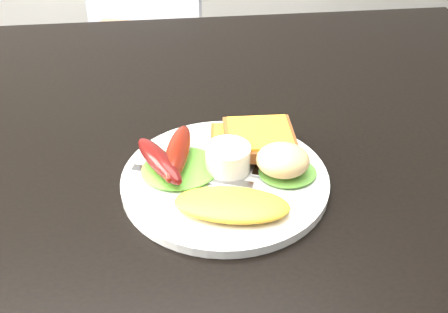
# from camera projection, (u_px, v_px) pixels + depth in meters

# --- Properties ---
(dining_table) EXTENTS (1.20, 0.80, 0.04)m
(dining_table) POSITION_uv_depth(u_px,v_px,m) (164.00, 138.00, 0.73)
(dining_table) COLOR black
(dining_table) RESTS_ON ground
(dining_chair) EXTENTS (0.50, 0.50, 0.05)m
(dining_chair) POSITION_uv_depth(u_px,v_px,m) (145.00, 47.00, 1.66)
(dining_chair) COLOR tan
(dining_chair) RESTS_ON ground
(plate) EXTENTS (0.24, 0.24, 0.01)m
(plate) POSITION_uv_depth(u_px,v_px,m) (225.00, 179.00, 0.61)
(plate) COLOR white
(plate) RESTS_ON dining_table
(lettuce_left) EXTENTS (0.11, 0.11, 0.01)m
(lettuce_left) POSITION_uv_depth(u_px,v_px,m) (181.00, 168.00, 0.61)
(lettuce_left) COLOR green
(lettuce_left) RESTS_ON plate
(lettuce_right) EXTENTS (0.07, 0.06, 0.01)m
(lettuce_right) POSITION_uv_depth(u_px,v_px,m) (287.00, 172.00, 0.61)
(lettuce_right) COLOR #53A439
(lettuce_right) RESTS_ON plate
(omelette) EXTENTS (0.13, 0.08, 0.02)m
(omelette) POSITION_uv_depth(u_px,v_px,m) (232.00, 205.00, 0.55)
(omelette) COLOR yellow
(omelette) RESTS_ON plate
(sausage_a) EXTENTS (0.07, 0.10, 0.02)m
(sausage_a) POSITION_uv_depth(u_px,v_px,m) (159.00, 160.00, 0.60)
(sausage_a) COLOR #5F0D08
(sausage_a) RESTS_ON lettuce_left
(sausage_b) EXTENTS (0.05, 0.11, 0.03)m
(sausage_b) POSITION_uv_depth(u_px,v_px,m) (178.00, 152.00, 0.61)
(sausage_b) COLOR maroon
(sausage_b) RESTS_ON lettuce_left
(ramekin) EXTENTS (0.06, 0.06, 0.03)m
(ramekin) POSITION_uv_depth(u_px,v_px,m) (228.00, 158.00, 0.61)
(ramekin) COLOR white
(ramekin) RESTS_ON plate
(toast_a) EXTENTS (0.08, 0.08, 0.01)m
(toast_a) POSITION_uv_depth(u_px,v_px,m) (239.00, 142.00, 0.65)
(toast_a) COLOR #93511B
(toast_a) RESTS_ON plate
(toast_b) EXTENTS (0.09, 0.09, 0.01)m
(toast_b) POSITION_uv_depth(u_px,v_px,m) (260.00, 139.00, 0.64)
(toast_b) COLOR #955727
(toast_b) RESTS_ON toast_a
(potato_salad) EXTENTS (0.07, 0.07, 0.03)m
(potato_salad) POSITION_uv_depth(u_px,v_px,m) (283.00, 160.00, 0.59)
(potato_salad) COLOR #EDEDA6
(potato_salad) RESTS_ON lettuce_right
(fork) EXTENTS (0.14, 0.06, 0.00)m
(fork) POSITION_uv_depth(u_px,v_px,m) (191.00, 177.00, 0.60)
(fork) COLOR #ADAFB7
(fork) RESTS_ON plate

